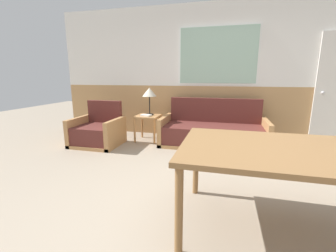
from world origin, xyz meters
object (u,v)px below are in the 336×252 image
Objects in this scene: armchair at (98,132)px; table_lamp at (149,93)px; side_table at (148,120)px; dining_table at (287,156)px; couch at (213,132)px.

armchair is 1.58× the size of table_lamp.
dining_table is (1.99, -2.32, 0.25)m from side_table.
dining_table is (2.82, -1.82, 0.42)m from armchair.
couch is 1.46m from table_lamp.
side_table is (-1.29, -0.01, 0.17)m from couch.
dining_table reaches higher than side_table.
table_lamp is at bearing 177.01° from couch.
dining_table is (0.70, -2.34, 0.42)m from couch.
couch is 3.55× the size of table_lamp.
table_lamp is at bearing 17.90° from armchair.
couch reaches higher than armchair.
armchair is 3.38m from dining_table.
side_table is (0.83, 0.50, 0.18)m from armchair.
side_table is 3.07m from dining_table.
side_table is at bearing -103.60° from table_lamp.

